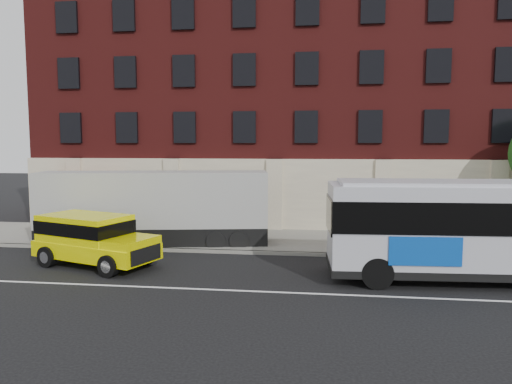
# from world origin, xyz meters

# --- Properties ---
(ground) EXTENTS (120.00, 120.00, 0.00)m
(ground) POSITION_xyz_m (0.00, 0.00, 0.00)
(ground) COLOR black
(ground) RESTS_ON ground
(sidewalk) EXTENTS (60.00, 6.00, 0.15)m
(sidewalk) POSITION_xyz_m (0.00, 9.00, 0.07)
(sidewalk) COLOR gray
(sidewalk) RESTS_ON ground
(kerb) EXTENTS (60.00, 0.25, 0.15)m
(kerb) POSITION_xyz_m (0.00, 6.00, 0.07)
(kerb) COLOR gray
(kerb) RESTS_ON ground
(lane_line) EXTENTS (60.00, 0.12, 0.01)m
(lane_line) POSITION_xyz_m (0.00, 0.50, 0.01)
(lane_line) COLOR white
(lane_line) RESTS_ON ground
(building) EXTENTS (30.00, 12.10, 15.00)m
(building) POSITION_xyz_m (-0.01, 16.92, 7.58)
(building) COLOR #591615
(building) RESTS_ON sidewalk
(sign_pole) EXTENTS (0.30, 0.20, 2.50)m
(sign_pole) POSITION_xyz_m (-8.50, 6.15, 1.45)
(sign_pole) COLOR gray
(sign_pole) RESTS_ON ground
(yellow_suv) EXTENTS (5.61, 3.73, 2.09)m
(yellow_suv) POSITION_xyz_m (-6.80, 3.13, 1.20)
(yellow_suv) COLOR #FFFB00
(yellow_suv) RESTS_ON ground
(shipping_container) EXTENTS (11.20, 4.10, 3.66)m
(shipping_container) POSITION_xyz_m (-5.48, 7.11, 1.81)
(shipping_container) COLOR black
(shipping_container) RESTS_ON ground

